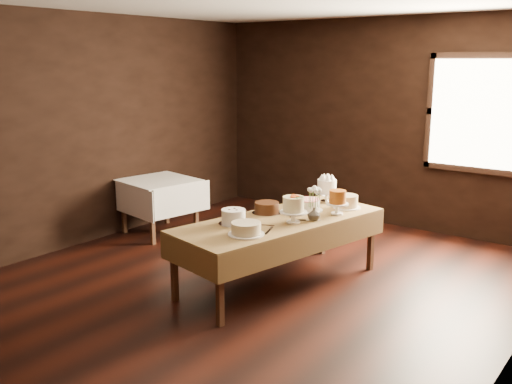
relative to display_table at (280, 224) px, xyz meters
The scene contains 21 objects.
floor 0.74m from the display_table, 128.97° to the right, with size 5.00×6.00×0.01m, color black.
wall_back 2.83m from the display_table, 94.88° to the left, with size 5.00×0.02×2.80m, color black.
wall_left 2.85m from the display_table, behind, with size 0.02×6.00×2.80m, color black.
window 3.02m from the display_table, 68.07° to the left, with size 1.10×0.05×1.30m, color #FFEABF.
display_table is the anchor object (origin of this frame).
side_table 2.31m from the display_table, 167.48° to the left, with size 0.99×0.99×0.72m.
cake_meringue 0.90m from the display_table, 88.65° to the left, with size 0.25×0.25×0.27m.
cake_speckled 0.87m from the display_table, 68.03° to the left, with size 0.32×0.32×0.14m.
cake_lattice 0.46m from the display_table, 83.35° to the left, with size 0.32×0.32×0.12m.
cake_caramel 0.64m from the display_table, 53.41° to the left, with size 0.24×0.24×0.26m.
cake_chocolate 0.27m from the display_table, 158.57° to the left, with size 0.31×0.31×0.12m.
cake_flowers 0.25m from the display_table, 12.01° to the right, with size 0.29×0.29×0.27m.
cake_swirl 0.51m from the display_table, 120.50° to the right, with size 0.29×0.29×0.15m.
cake_cream 0.63m from the display_table, 84.95° to the right, with size 0.36×0.36×0.12m.
cake_server_a 0.27m from the display_table, 83.04° to the right, with size 0.24×0.03×0.01m, color silver.
cake_server_b 0.48m from the display_table, 69.06° to the right, with size 0.24×0.03×0.01m, color silver.
cake_server_c 0.28m from the display_table, 84.16° to the left, with size 0.24×0.03×0.01m, color silver.
cake_server_d 0.34m from the display_table, 27.61° to the left, with size 0.24×0.03×0.01m, color silver.
cake_server_e 0.38m from the display_table, 146.76° to the right, with size 0.24×0.03×0.01m, color silver.
flower_vase 0.36m from the display_table, 27.99° to the left, with size 0.12×0.12×0.13m, color #2D2823.
flower_bouquet 0.45m from the display_table, 27.99° to the left, with size 0.14×0.14×0.20m, color white, non-canonical shape.
Camera 1 is at (3.33, -4.23, 2.24)m, focal length 39.98 mm.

